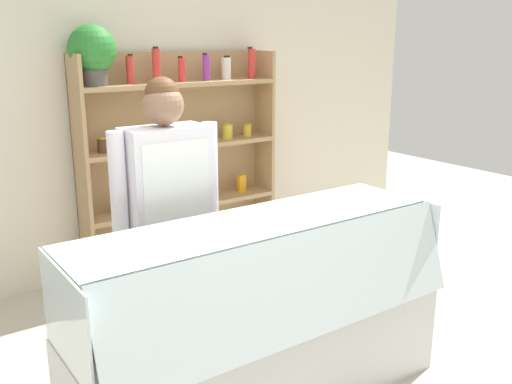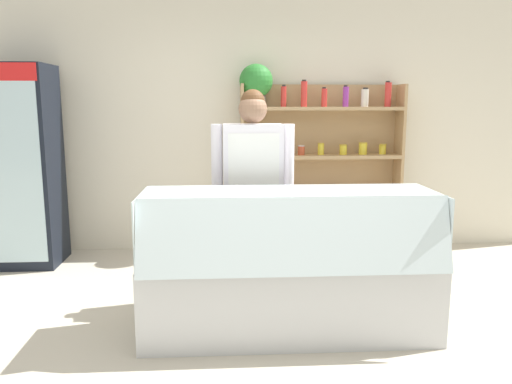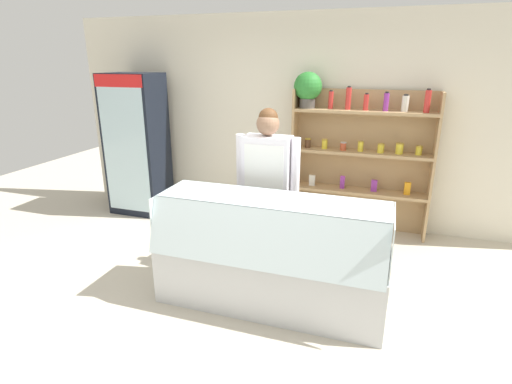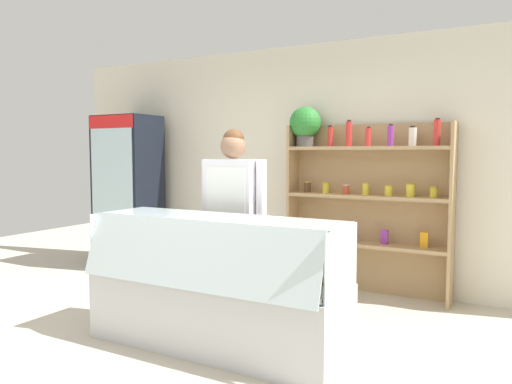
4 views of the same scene
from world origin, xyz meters
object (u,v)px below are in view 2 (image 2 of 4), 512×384
(drinks_fridge, at_px, (16,167))
(deli_display_case, at_px, (288,289))
(shop_clerk, at_px, (253,178))
(shelving_unit, at_px, (307,144))

(drinks_fridge, distance_m, deli_display_case, 3.07)
(deli_display_case, distance_m, shop_clerk, 0.95)
(drinks_fridge, bearing_deg, shop_clerk, -25.61)
(deli_display_case, bearing_deg, shelving_unit, 77.70)
(drinks_fridge, height_order, shelving_unit, shelving_unit)
(drinks_fridge, bearing_deg, shelving_unit, 5.84)
(shop_clerk, bearing_deg, deli_display_case, -70.45)
(drinks_fridge, xyz_separation_m, deli_display_case, (2.47, -1.69, -0.67))
(drinks_fridge, relative_size, shop_clerk, 1.15)
(shop_clerk, bearing_deg, shelving_unit, 64.89)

